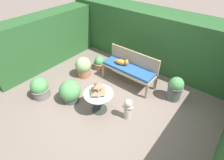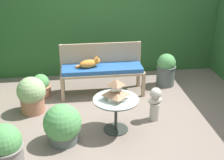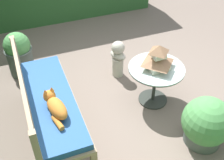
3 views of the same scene
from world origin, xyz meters
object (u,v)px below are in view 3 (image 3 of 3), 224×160
(garden_bench, at_px, (51,103))
(pagoda_birdhouse, at_px, (158,58))
(garden_bust, at_px, (118,57))
(cat, at_px, (55,106))
(patio_table, at_px, (156,75))
(potted_plant_bench_left, at_px, (206,124))
(potted_plant_hedge_corner, at_px, (19,53))

(garden_bench, bearing_deg, pagoda_birdhouse, -86.82)
(garden_bench, distance_m, pagoda_birdhouse, 1.33)
(garden_bench, xyz_separation_m, garden_bust, (0.74, -1.08, -0.16))
(cat, height_order, patio_table, cat)
(patio_table, distance_m, pagoda_birdhouse, 0.25)
(garden_bust, relative_size, potted_plant_bench_left, 0.96)
(patio_table, xyz_separation_m, pagoda_birdhouse, (0.00, -0.00, 0.25))
(garden_bench, relative_size, patio_table, 2.25)
(garden_bench, bearing_deg, potted_plant_hedge_corner, 9.25)
(pagoda_birdhouse, relative_size, garden_bust, 0.58)
(garden_bust, bearing_deg, pagoda_birdhouse, 175.65)
(potted_plant_hedge_corner, bearing_deg, garden_bench, -170.75)
(garden_bust, xyz_separation_m, potted_plant_hedge_corner, (0.56, 1.29, 0.03))
(patio_table, relative_size, pagoda_birdhouse, 2.09)
(garden_bench, relative_size, cat, 3.35)
(patio_table, distance_m, potted_plant_bench_left, 0.84)
(patio_table, relative_size, potted_plant_hedge_corner, 1.05)
(potted_plant_bench_left, bearing_deg, garden_bench, 64.62)
(cat, relative_size, potted_plant_bench_left, 0.79)
(cat, relative_size, potted_plant_hedge_corner, 0.70)
(patio_table, relative_size, potted_plant_bench_left, 1.17)
(cat, height_order, potted_plant_bench_left, cat)
(garden_bench, distance_m, garden_bust, 1.32)
(patio_table, bearing_deg, pagoda_birdhouse, -90.00)
(cat, distance_m, potted_plant_hedge_corner, 1.58)
(cat, xyz_separation_m, pagoda_birdhouse, (0.30, -1.30, 0.04))
(garden_bench, height_order, cat, cat)
(pagoda_birdhouse, xyz_separation_m, garden_bust, (0.67, 0.23, -0.36))
(pagoda_birdhouse, height_order, potted_plant_hedge_corner, pagoda_birdhouse)
(pagoda_birdhouse, relative_size, potted_plant_bench_left, 0.56)
(cat, bearing_deg, garden_bench, -9.29)
(pagoda_birdhouse, bearing_deg, cat, 103.01)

